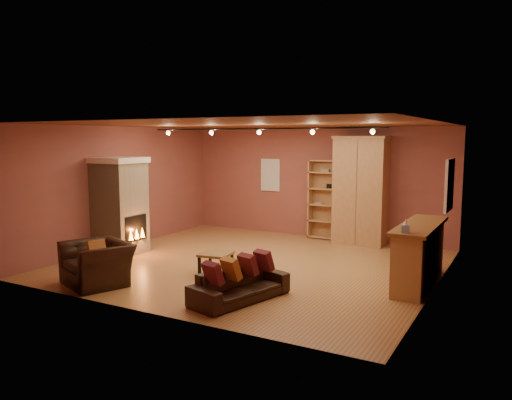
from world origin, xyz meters
The scene contains 16 objects.
floor centered at (0.00, 0.00, 0.00)m, with size 7.00×7.00×0.00m, color brown.
ceiling centered at (0.00, 0.00, 2.80)m, with size 7.00×7.00×0.00m, color brown.
back_wall centered at (0.00, 3.25, 1.40)m, with size 7.00×0.02×2.80m, color brown.
left_wall centered at (-3.50, 0.00, 1.40)m, with size 0.02×6.50×2.80m, color brown.
right_wall centered at (3.50, 0.00, 1.40)m, with size 0.02×6.50×2.80m, color brown.
fireplace centered at (-3.04, -0.60, 1.06)m, with size 1.01×0.98×2.12m.
back_window centered at (-1.30, 3.23, 1.55)m, with size 0.56×0.04×0.86m, color silver.
bookcase centered at (0.31, 3.14, 1.02)m, with size 0.82×0.32×2.00m.
armoire centered at (1.28, 2.92, 1.29)m, with size 1.27×0.72×2.58m.
bar_counter centered at (3.20, 0.12, 0.55)m, with size 0.60×2.24×1.07m.
tissue_box centered at (3.15, -0.80, 1.16)m, with size 0.15×0.15×0.23m.
right_window centered at (3.47, 1.40, 1.65)m, with size 0.05×0.90×1.00m, color silver.
loveseat centered at (0.91, -2.11, 0.35)m, with size 0.92×1.74×0.72m.
armchair centered at (-1.70, -2.56, 0.49)m, with size 1.32×1.09×0.99m.
coffee_table centered at (-0.23, -1.05, 0.35)m, with size 0.62×0.62×0.41m.
track_rail centered at (0.00, 0.20, 2.69)m, with size 5.20×0.09×0.13m.
Camera 1 is at (4.81, -8.64, 2.54)m, focal length 35.00 mm.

